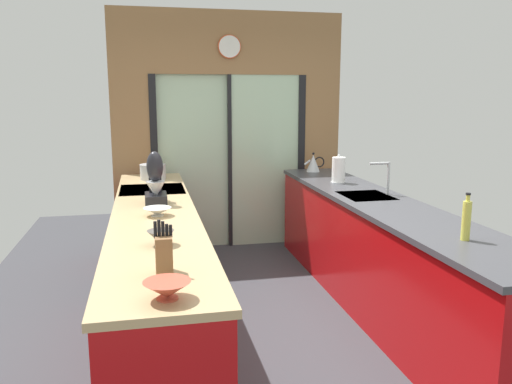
# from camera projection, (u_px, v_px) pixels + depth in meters

# --- Properties ---
(ground_plane) EXTENTS (5.04, 7.60, 0.02)m
(ground_plane) POSITION_uv_depth(u_px,v_px,m) (264.00, 303.00, 4.50)
(ground_plane) COLOR #38383D
(back_wall_unit) EXTENTS (2.64, 0.12, 2.70)m
(back_wall_unit) POSITION_uv_depth(u_px,v_px,m) (229.00, 117.00, 5.94)
(back_wall_unit) COLOR olive
(back_wall_unit) RESTS_ON ground_plane
(left_counter_run) EXTENTS (0.62, 3.80, 0.92)m
(left_counter_run) POSITION_uv_depth(u_px,v_px,m) (157.00, 277.00, 3.77)
(left_counter_run) COLOR #AD0C0F
(left_counter_run) RESTS_ON ground_plane
(right_counter_run) EXTENTS (0.62, 3.80, 0.92)m
(right_counter_run) POSITION_uv_depth(u_px,v_px,m) (378.00, 255.00, 4.31)
(right_counter_run) COLOR #AD0C0F
(right_counter_run) RESTS_ON ground_plane
(sink_faucet) EXTENTS (0.19, 0.02, 0.29)m
(sink_faucet) POSITION_uv_depth(u_px,v_px,m) (385.00, 173.00, 4.46)
(sink_faucet) COLOR #B7BABC
(sink_faucet) RESTS_ON right_counter_run
(oven_range) EXTENTS (0.60, 0.60, 0.92)m
(oven_range) POSITION_uv_depth(u_px,v_px,m) (154.00, 238.00, 4.85)
(oven_range) COLOR black
(oven_range) RESTS_ON ground_plane
(mixing_bowl_near) EXTENTS (0.21, 0.21, 0.08)m
(mixing_bowl_near) POSITION_uv_depth(u_px,v_px,m) (167.00, 290.00, 2.19)
(mixing_bowl_near) COLOR #BC4C38
(mixing_bowl_near) RESTS_ON left_counter_run
(mixing_bowl_mid) EXTENTS (0.16, 0.16, 0.09)m
(mixing_bowl_mid) POSITION_uv_depth(u_px,v_px,m) (161.00, 237.00, 2.99)
(mixing_bowl_mid) COLOR #514C47
(mixing_bowl_mid) RESTS_ON left_counter_run
(mixing_bowl_far) EXTENTS (0.20, 0.20, 0.06)m
(mixing_bowl_far) POSITION_uv_depth(u_px,v_px,m) (157.00, 211.00, 3.70)
(mixing_bowl_far) COLOR silver
(mixing_bowl_far) RESTS_ON left_counter_run
(knife_block) EXTENTS (0.09, 0.14, 0.27)m
(knife_block) POSITION_uv_depth(u_px,v_px,m) (164.00, 254.00, 2.49)
(knife_block) COLOR brown
(knife_block) RESTS_ON left_counter_run
(stand_mixer) EXTENTS (0.17, 0.27, 0.42)m
(stand_mixer) POSITION_uv_depth(u_px,v_px,m) (155.00, 184.00, 4.09)
(stand_mixer) COLOR black
(stand_mixer) RESTS_ON left_counter_run
(stock_pot) EXTENTS (0.27, 0.27, 0.18)m
(stock_pot) POSITION_uv_depth(u_px,v_px,m) (153.00, 172.00, 5.30)
(stock_pot) COLOR #B7BABC
(stock_pot) RESTS_ON left_counter_run
(kettle) EXTENTS (0.24, 0.15, 0.22)m
(kettle) POSITION_uv_depth(u_px,v_px,m) (313.00, 163.00, 5.84)
(kettle) COLOR #B7BABC
(kettle) RESTS_ON right_counter_run
(soap_bottle) EXTENTS (0.05, 0.05, 0.29)m
(soap_bottle) POSITION_uv_depth(u_px,v_px,m) (466.00, 220.00, 3.07)
(soap_bottle) COLOR #D1CC4C
(soap_bottle) RESTS_ON right_counter_run
(paper_towel_roll) EXTENTS (0.15, 0.15, 0.28)m
(paper_towel_roll) POSITION_uv_depth(u_px,v_px,m) (338.00, 170.00, 5.08)
(paper_towel_roll) COLOR #B7BABC
(paper_towel_roll) RESTS_ON right_counter_run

